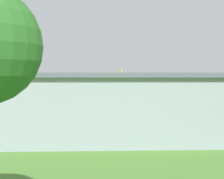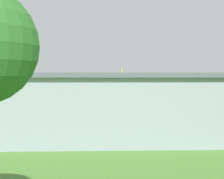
{
  "view_description": "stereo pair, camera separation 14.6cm",
  "coord_description": "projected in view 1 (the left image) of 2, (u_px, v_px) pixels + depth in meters",
  "views": [
    {
      "loc": [
        -6.19,
        59.76,
        5.26
      ],
      "look_at": [
        -7.27,
        5.14,
        3.19
      ],
      "focal_mm": 54.89,
      "sensor_mm": 36.0,
      "label": 1
    },
    {
      "loc": [
        -6.33,
        59.76,
        5.26
      ],
      "look_at": [
        -7.27,
        5.14,
        3.19
      ],
      "focal_mm": 54.89,
      "sensor_mm": 36.0,
      "label": 2
    }
  ],
  "objects": [
    {
      "name": "person_at_fence_line",
      "position": [
        155.0,
        110.0,
        44.14
      ],
      "size": [
        0.44,
        0.44,
        1.77
      ],
      "color": "#B23333",
      "rests_on": "ground_plane"
    },
    {
      "name": "car_black",
      "position": [
        178.0,
        109.0,
        45.98
      ],
      "size": [
        2.34,
        4.23,
        1.64
      ],
      "color": "black",
      "rests_on": "ground_plane"
    },
    {
      "name": "ground_plane",
      "position": [
        70.0,
        107.0,
        59.78
      ],
      "size": [
        400.0,
        400.0,
        0.0
      ],
      "primitive_type": "plane",
      "color": "#47752D"
    },
    {
      "name": "hangar",
      "position": [
        80.0,
        104.0,
        31.4
      ],
      "size": [
        26.95,
        16.11,
        5.54
      ],
      "color": "#99A3AD",
      "rests_on": "ground_plane"
    },
    {
      "name": "car_grey",
      "position": [
        0.0,
        111.0,
        44.29
      ],
      "size": [
        2.18,
        4.6,
        1.62
      ],
      "color": "slate",
      "rests_on": "ground_plane"
    },
    {
      "name": "biplane",
      "position": [
        123.0,
        81.0,
        63.27
      ],
      "size": [
        8.53,
        7.6,
        4.16
      ],
      "color": "yellow"
    },
    {
      "name": "person_by_parked_cars",
      "position": [
        127.0,
        109.0,
        46.94
      ],
      "size": [
        0.53,
        0.53,
        1.66
      ],
      "color": "#33723F",
      "rests_on": "ground_plane"
    },
    {
      "name": "person_watching_takeoff",
      "position": [
        27.0,
        109.0,
        47.7
      ],
      "size": [
        0.53,
        0.53,
        1.57
      ],
      "color": "#72338C",
      "rests_on": "ground_plane"
    }
  ]
}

